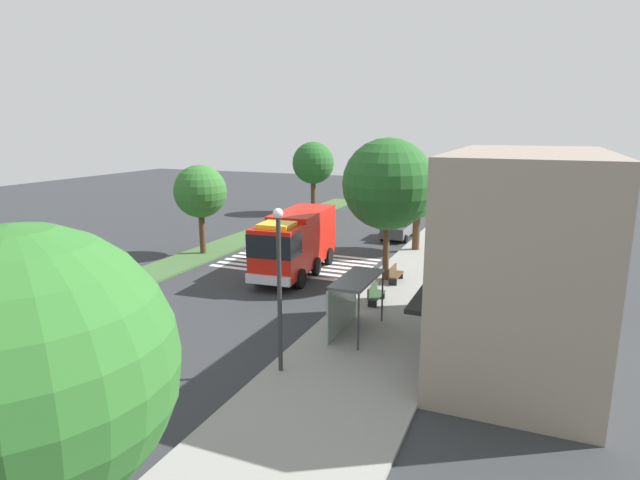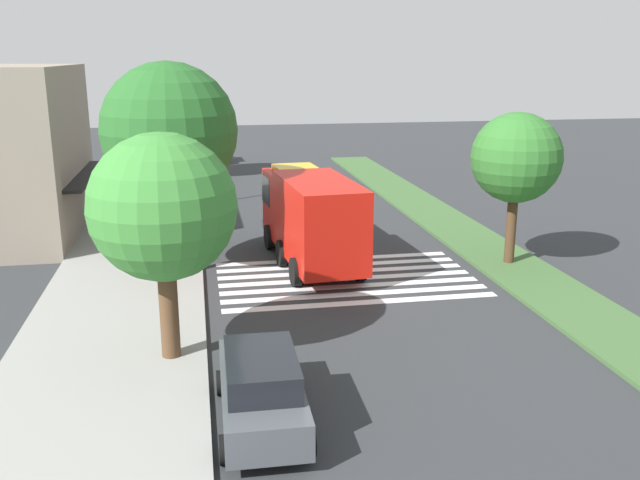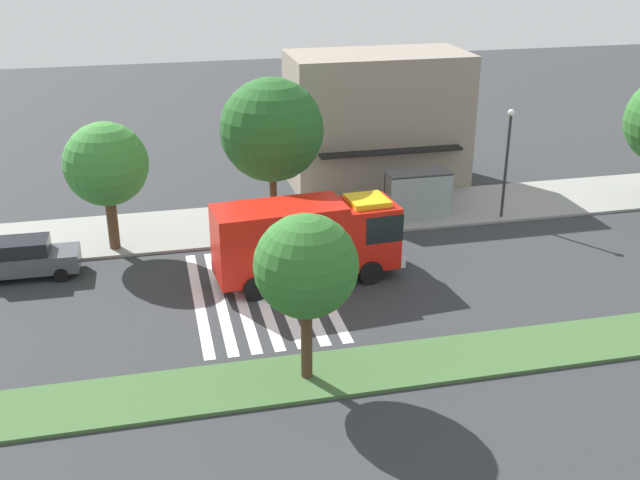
% 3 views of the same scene
% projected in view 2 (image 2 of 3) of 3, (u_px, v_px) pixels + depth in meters
% --- Properties ---
extents(ground_plane, '(120.00, 120.00, 0.00)m').
position_uv_depth(ground_plane, '(341.00, 270.00, 27.77)').
color(ground_plane, '#2D3033').
extents(sidewalk, '(60.00, 5.72, 0.14)m').
position_uv_depth(sidewalk, '(128.00, 280.00, 26.31)').
color(sidewalk, gray).
rests_on(sidewalk, ground_plane).
extents(median_strip, '(60.00, 3.00, 0.14)m').
position_uv_depth(median_strip, '(503.00, 260.00, 28.95)').
color(median_strip, '#3D6033').
rests_on(median_strip, ground_plane).
extents(crosswalk, '(5.85, 9.92, 0.01)m').
position_uv_depth(crosswalk, '(347.00, 279.00, 26.72)').
color(crosswalk, silver).
rests_on(crosswalk, ground_plane).
extents(fire_truck, '(8.66, 3.35, 3.73)m').
position_uv_depth(fire_truck, '(310.00, 213.00, 28.40)').
color(fire_truck, red).
rests_on(fire_truck, ground_plane).
extents(parked_car_west, '(4.76, 2.12, 1.83)m').
position_uv_depth(parked_car_west, '(261.00, 388.00, 16.01)').
color(parked_car_west, '#474C51').
rests_on(parked_car_west, ground_plane).
extents(parked_car_mid, '(4.71, 2.26, 1.81)m').
position_uv_depth(parked_car_mid, '(212.00, 150.00, 55.70)').
color(parked_car_mid, silver).
rests_on(parked_car_mid, ground_plane).
extents(bus_stop_shelter, '(3.50, 1.40, 2.46)m').
position_uv_depth(bus_stop_shelter, '(165.00, 190.00, 34.45)').
color(bus_stop_shelter, '#4C4C51').
rests_on(bus_stop_shelter, sidewalk).
extents(bench_near_shelter, '(1.60, 0.50, 0.90)m').
position_uv_depth(bench_near_shelter, '(164.00, 234.00, 31.00)').
color(bench_near_shelter, '#2D472D').
rests_on(bench_near_shelter, sidewalk).
extents(bench_west_of_shelter, '(1.60, 0.50, 0.90)m').
position_uv_depth(bench_west_of_shelter, '(160.00, 259.00, 27.29)').
color(bench_west_of_shelter, '#4C3823').
rests_on(bench_west_of_shelter, sidewalk).
extents(street_lamp, '(0.36, 0.36, 5.98)m').
position_uv_depth(street_lamp, '(186.00, 143.00, 38.36)').
color(street_lamp, '#2D2D30').
rests_on(street_lamp, sidewalk).
extents(storefront_building, '(10.66, 6.13, 7.98)m').
position_uv_depth(storefront_building, '(17.00, 153.00, 32.30)').
color(storefront_building, gray).
rests_on(storefront_building, ground_plane).
extents(sidewalk_tree_far_west, '(4.05, 4.05, 6.37)m').
position_uv_depth(sidewalk_tree_far_west, '(163.00, 208.00, 18.48)').
color(sidewalk_tree_far_west, '#513823').
rests_on(sidewalk_tree_far_west, sidewalk).
extents(sidewalk_tree_west, '(5.16, 5.16, 8.11)m').
position_uv_depth(sidewalk_tree_west, '(169.00, 131.00, 25.80)').
color(sidewalk_tree_west, '#513823').
rests_on(sidewalk_tree_west, sidewalk).
extents(sidewalk_tree_center, '(5.03, 5.03, 7.20)m').
position_uv_depth(sidewalk_tree_center, '(180.00, 109.00, 47.46)').
color(sidewalk_tree_center, '#47301E').
rests_on(sidewalk_tree_center, sidewalk).
extents(median_tree_west, '(3.61, 3.61, 6.15)m').
position_uv_depth(median_tree_west, '(516.00, 158.00, 27.31)').
color(median_tree_west, '#47301E').
rests_on(median_tree_west, median_strip).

